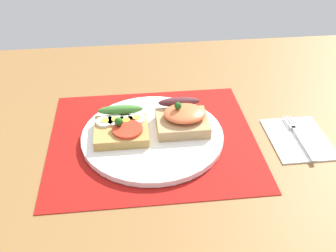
# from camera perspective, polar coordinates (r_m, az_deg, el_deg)

# --- Properties ---
(ground_plane) EXTENTS (1.20, 0.90, 0.03)m
(ground_plane) POSITION_cam_1_polar(r_m,az_deg,el_deg) (0.77, -2.23, -2.88)
(ground_plane) COLOR olive
(placemat) EXTENTS (0.40, 0.35, 0.00)m
(placemat) POSITION_cam_1_polar(r_m,az_deg,el_deg) (0.76, -2.26, -1.85)
(placemat) COLOR #A5130F
(placemat) RESTS_ON ground_plane
(plate) EXTENTS (0.27, 0.27, 0.01)m
(plate) POSITION_cam_1_polar(r_m,az_deg,el_deg) (0.75, -2.28, -1.42)
(plate) COLOR white
(plate) RESTS_ON placemat
(sandwich_egg_tomato) EXTENTS (0.10, 0.10, 0.04)m
(sandwich_egg_tomato) POSITION_cam_1_polar(r_m,az_deg,el_deg) (0.74, -6.82, -0.16)
(sandwich_egg_tomato) COLOR #B68C47
(sandwich_egg_tomato) RESTS_ON plate
(sandwich_salmon) EXTENTS (0.10, 0.10, 0.06)m
(sandwich_salmon) POSITION_cam_1_polar(r_m,az_deg,el_deg) (0.76, 2.16, 1.24)
(sandwich_salmon) COLOR tan
(sandwich_salmon) RESTS_ON plate
(napkin) EXTENTS (0.11, 0.14, 0.01)m
(napkin) POSITION_cam_1_polar(r_m,az_deg,el_deg) (0.79, 18.55, -1.69)
(napkin) COLOR white
(napkin) RESTS_ON ground_plane
(fork) EXTENTS (0.02, 0.14, 0.00)m
(fork) POSITION_cam_1_polar(r_m,az_deg,el_deg) (0.79, 18.58, -1.34)
(fork) COLOR #B7B7BC
(fork) RESTS_ON napkin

